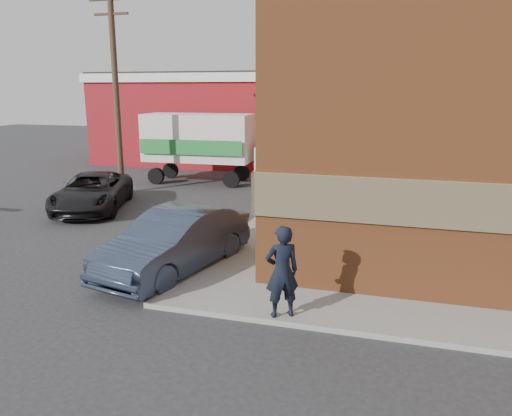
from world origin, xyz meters
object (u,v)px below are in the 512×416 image
Objects in this scene: warehouse at (231,118)px; suv_a at (92,192)px; box_truck at (211,144)px; utility_pole at (116,86)px; sedan at (175,242)px; man at (282,272)px.

warehouse reaches higher than suv_a.
suv_a is 0.73× the size of box_truck.
suv_a is (0.64, -3.20, -4.04)m from utility_pole.
utility_pole is 1.86× the size of sedan.
utility_pole reaches higher than sedan.
box_truck is at bearing 50.29° from suv_a.
man is at bearing -68.45° from warehouse.
box_truck reaches higher than suv_a.
sedan is (6.70, -8.50, -3.95)m from utility_pole.
suv_a is at bearing -93.46° from warehouse.
box_truck is (-3.63, 11.90, 1.18)m from sedan.
utility_pole is 15.00m from man.
utility_pole reaches higher than suv_a.
box_truck is at bearing 119.37° from sedan.
warehouse is 11.27m from utility_pole.
suv_a is (-0.86, -14.20, -2.10)m from warehouse.
warehouse is 8.53× the size of man.
utility_pole is at bearing -134.52° from box_truck.
warehouse is at bearing -98.37° from man.
suv_a is at bearing 151.22° from sedan.
utility_pole is 1.28× the size of box_truck.
box_truck is at bearing -78.36° from warehouse.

